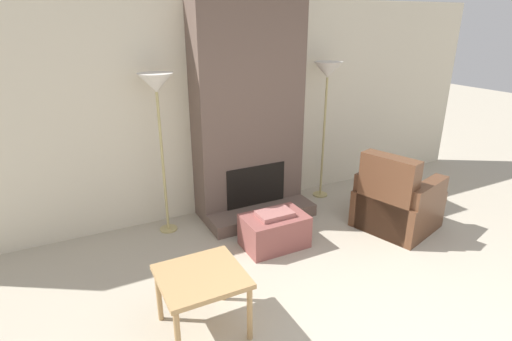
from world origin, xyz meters
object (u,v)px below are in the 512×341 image
(ottoman, at_px, (274,230))
(armchair, at_px, (395,204))
(floor_lamp_left, at_px, (157,91))
(floor_lamp_right, at_px, (327,77))
(side_table, at_px, (202,282))

(ottoman, bearing_deg, armchair, -11.31)
(floor_lamp_left, bearing_deg, floor_lamp_right, 0.00)
(side_table, distance_m, floor_lamp_left, 2.12)
(armchair, bearing_deg, ottoman, 62.14)
(ottoman, relative_size, side_table, 1.07)
(ottoman, relative_size, armchair, 0.68)
(armchair, distance_m, side_table, 2.67)
(ottoman, height_order, side_table, side_table)
(armchair, xyz_separation_m, floor_lamp_left, (-2.42, 1.18, 1.34))
(armchair, xyz_separation_m, floor_lamp_right, (-0.21, 1.18, 1.36))
(ottoman, bearing_deg, floor_lamp_left, 136.87)
(side_table, height_order, floor_lamp_left, floor_lamp_left)
(floor_lamp_right, bearing_deg, ottoman, -144.78)
(armchair, distance_m, floor_lamp_right, 1.81)
(ottoman, height_order, floor_lamp_right, floor_lamp_right)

